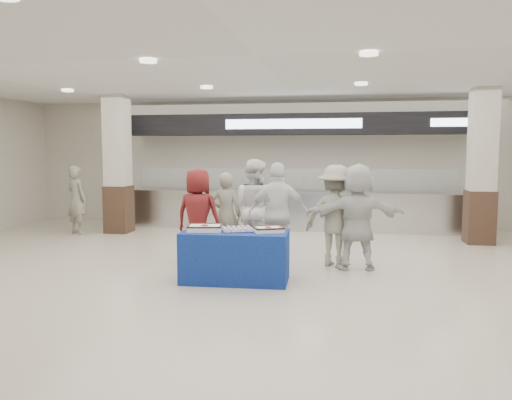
% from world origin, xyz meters
% --- Properties ---
extents(ground, '(14.00, 14.00, 0.00)m').
position_xyz_m(ground, '(0.00, 0.00, 0.00)').
color(ground, beige).
rests_on(ground, ground).
extents(serving_line, '(8.70, 0.85, 2.80)m').
position_xyz_m(serving_line, '(0.00, 5.40, 1.16)').
color(serving_line, silver).
rests_on(serving_line, ground).
extents(column_left, '(0.55, 0.55, 3.20)m').
position_xyz_m(column_left, '(-4.00, 4.20, 1.53)').
color(column_left, '#332117').
rests_on(column_left, ground).
extents(column_right, '(0.55, 0.55, 3.20)m').
position_xyz_m(column_right, '(4.00, 4.20, 1.53)').
color(column_right, '#332117').
rests_on(column_right, ground).
extents(display_table, '(1.58, 0.84, 0.75)m').
position_xyz_m(display_table, '(-0.35, 0.36, 0.38)').
color(display_table, navy).
rests_on(display_table, ground).
extents(sheet_cake_left, '(0.55, 0.47, 0.10)m').
position_xyz_m(sheet_cake_left, '(-0.80, 0.31, 0.80)').
color(sheet_cake_left, white).
rests_on(sheet_cake_left, display_table).
extents(sheet_cake_right, '(0.51, 0.46, 0.09)m').
position_xyz_m(sheet_cake_right, '(0.14, 0.37, 0.79)').
color(sheet_cake_right, white).
rests_on(sheet_cake_right, display_table).
extents(cupcake_tray, '(0.44, 0.39, 0.06)m').
position_xyz_m(cupcake_tray, '(-0.32, 0.35, 0.78)').
color(cupcake_tray, '#B2B1B6').
rests_on(cupcake_tray, display_table).
extents(civilian_maroon, '(0.85, 0.60, 1.63)m').
position_xyz_m(civilian_maroon, '(-1.25, 1.50, 0.81)').
color(civilian_maroon, maroon).
rests_on(civilian_maroon, ground).
extents(soldier_a, '(0.57, 0.39, 1.54)m').
position_xyz_m(soldier_a, '(-0.88, 1.98, 0.77)').
color(soldier_a, gray).
rests_on(soldier_a, ground).
extents(chef_tall, '(1.03, 0.92, 1.77)m').
position_xyz_m(chef_tall, '(-0.40, 2.14, 0.89)').
color(chef_tall, white).
rests_on(chef_tall, ground).
extents(chef_short, '(1.05, 0.52, 1.73)m').
position_xyz_m(chef_short, '(0.14, 1.53, 0.87)').
color(chef_short, white).
rests_on(chef_short, ground).
extents(soldier_b, '(1.24, 0.94, 1.69)m').
position_xyz_m(soldier_b, '(1.09, 1.64, 0.85)').
color(soldier_b, gray).
rests_on(soldier_b, ground).
extents(civilian_white, '(1.66, 0.75, 1.73)m').
position_xyz_m(civilian_white, '(1.43, 1.44, 0.86)').
color(civilian_white, silver).
rests_on(civilian_white, ground).
extents(soldier_bg, '(0.68, 0.58, 1.59)m').
position_xyz_m(soldier_bg, '(-4.86, 3.83, 0.79)').
color(soldier_bg, gray).
rests_on(soldier_bg, ground).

